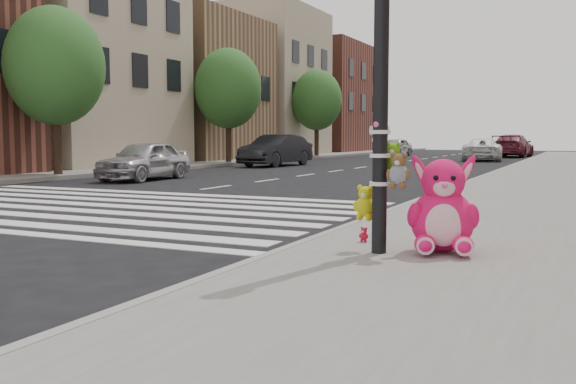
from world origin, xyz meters
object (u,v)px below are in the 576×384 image
Objects in this scene: car_white_near at (483,150)px; red_teddy at (364,234)px; pink_bunny at (443,212)px; car_silver_far at (144,160)px; signal_pole at (382,99)px; car_dark_far at (276,150)px.

red_teddy is at bearing 88.83° from car_white_near.
pink_bunny is 5.98× the size of red_teddy.
signal_pole is at bearing -46.10° from car_silver_far.
car_dark_far reaches higher than pink_bunny.
signal_pole is 0.91× the size of car_dark_far.
pink_bunny is 30.54m from car_white_near.
pink_bunny is at bearing -10.51° from red_teddy.
signal_pole is 3.71× the size of pink_bunny.
car_silver_far is 10.14m from car_dark_far.
car_silver_far reaches higher than car_white_near.
pink_bunny is 1.08m from red_teddy.
red_teddy is at bearing 122.74° from signal_pole.
pink_bunny is (0.60, 0.31, -1.21)m from signal_pole.
red_teddy is 0.04× the size of car_white_near.
red_teddy is 22.13m from car_dark_far.
red_teddy is at bearing -56.72° from car_dark_far.
red_teddy is (-0.98, 0.28, -0.35)m from pink_bunny.
car_dark_far is (-11.71, 19.62, 0.15)m from pink_bunny.
car_dark_far reaches higher than car_silver_far.
car_white_near is (-4.06, 30.27, 0.04)m from pink_bunny.
car_white_near is (7.65, 10.65, -0.10)m from car_dark_far.
car_silver_far is 0.84× the size of car_dark_far.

